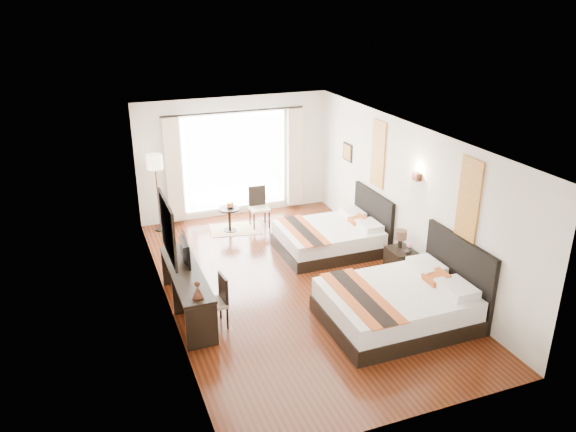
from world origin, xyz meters
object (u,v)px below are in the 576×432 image
object	(u,v)px
bed_far	(333,236)
nightstand	(401,262)
floor_lamp	(155,167)
bed_near	(401,303)
television	(182,250)
fruit_bowl	(230,207)
table_lamp	(401,236)
desk_chair	(215,311)
window_chair	(259,215)
side_table	(230,220)
vase	(409,252)
console_desk	(187,292)

from	to	relation	value
bed_far	nightstand	xyz separation A→B (m)	(0.72, -1.45, -0.04)
bed_far	floor_lamp	bearing A→B (deg)	143.60
bed_near	floor_lamp	distance (m)	6.09
bed_far	nightstand	bearing A→B (deg)	-63.55
bed_far	television	world-z (taller)	television
fruit_bowl	television	bearing A→B (deg)	-120.17
table_lamp	fruit_bowl	world-z (taller)	table_lamp
nightstand	table_lamp	size ratio (longest dim) A/B	1.53
table_lamp	desk_chair	world-z (taller)	desk_chair
bed_near	fruit_bowl	distance (m)	4.84
television	window_chair	xyz separation A→B (m)	(2.24, 2.72, -0.69)
table_lamp	side_table	xyz separation A→B (m)	(-2.47, 3.05, -0.47)
floor_lamp	fruit_bowl	size ratio (longest dim) A/B	9.10
table_lamp	vase	size ratio (longest dim) A/B	2.85
bed_far	desk_chair	size ratio (longest dim) A/B	2.38
fruit_bowl	table_lamp	bearing A→B (deg)	-51.60
bed_far	vase	bearing A→B (deg)	-65.68
fruit_bowl	window_chair	xyz separation A→B (m)	(0.67, 0.02, -0.29)
bed_near	nightstand	xyz separation A→B (m)	(0.85, 1.39, -0.08)
desk_chair	nightstand	bearing A→B (deg)	-177.80
console_desk	floor_lamp	distance (m)	3.82
table_lamp	side_table	world-z (taller)	table_lamp
bed_far	fruit_bowl	xyz separation A→B (m)	(-1.68, 1.74, 0.26)
fruit_bowl	vase	bearing A→B (deg)	-54.41
table_lamp	console_desk	xyz separation A→B (m)	(-4.03, -0.00, -0.37)
television	desk_chair	size ratio (longest dim) A/B	0.86
vase	fruit_bowl	xyz separation A→B (m)	(-2.42, 3.39, 0.00)
television	side_table	xyz separation A→B (m)	(1.54, 2.68, -0.70)
console_desk	side_table	xyz separation A→B (m)	(1.56, 3.05, -0.11)
nightstand	table_lamp	bearing A→B (deg)	73.54
television	window_chair	bearing A→B (deg)	-36.07
console_desk	window_chair	world-z (taller)	window_chair
bed_near	nightstand	world-z (taller)	bed_near
nightstand	window_chair	bearing A→B (deg)	118.35
vase	table_lamp	bearing A→B (deg)	88.15
console_desk	fruit_bowl	world-z (taller)	console_desk
console_desk	floor_lamp	world-z (taller)	floor_lamp
desk_chair	floor_lamp	bearing A→B (deg)	-91.94
table_lamp	television	size ratio (longest dim) A/B	0.48
floor_lamp	fruit_bowl	distance (m)	1.82
bed_near	fruit_bowl	bearing A→B (deg)	108.72
vase	floor_lamp	size ratio (longest dim) A/B	0.07
nightstand	console_desk	xyz separation A→B (m)	(-3.99, 0.11, 0.12)
bed_near	vase	size ratio (longest dim) A/B	18.50
console_desk	desk_chair	xyz separation A→B (m)	(0.32, -0.56, -0.12)
bed_near	side_table	distance (m)	4.83
vase	desk_chair	bearing A→B (deg)	-176.26
bed_near	nightstand	distance (m)	1.63
side_table	bed_near	bearing A→B (deg)	-70.82
nightstand	floor_lamp	xyz separation A→B (m)	(-3.87, 3.77, 1.21)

